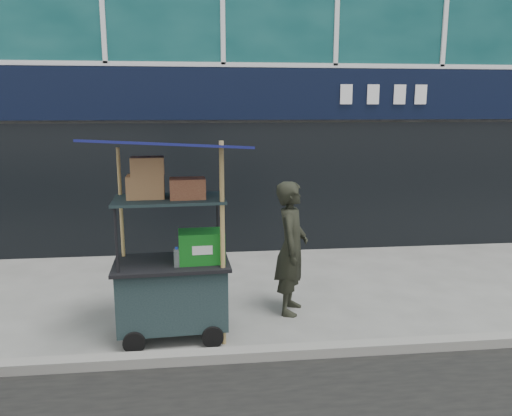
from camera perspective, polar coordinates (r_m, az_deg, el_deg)
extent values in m
plane|color=slate|center=(5.81, -1.34, -16.00)|extent=(80.00, 80.00, 0.00)
cube|color=gray|center=(5.60, -1.15, -16.39)|extent=(80.00, 0.18, 0.12)
cube|color=black|center=(9.01, -3.71, 12.87)|extent=(15.68, 0.06, 0.90)
cube|color=black|center=(9.16, -3.58, 2.18)|extent=(15.68, 0.04, 2.40)
cube|color=#19282A|center=(6.03, -9.50, -9.71)|extent=(1.28, 0.78, 0.72)
cylinder|color=black|center=(5.86, -13.77, -14.75)|extent=(0.25, 0.06, 0.25)
cylinder|color=black|center=(5.84, -4.97, -14.49)|extent=(0.25, 0.06, 0.25)
cube|color=black|center=(5.90, -9.63, -6.24)|extent=(1.36, 0.87, 0.04)
cylinder|color=black|center=(5.54, -15.67, -3.74)|extent=(0.03, 0.03, 0.78)
cylinder|color=black|center=(5.52, -3.84, -3.37)|extent=(0.03, 0.03, 0.78)
cylinder|color=black|center=(6.14, -15.05, -2.23)|extent=(0.03, 0.03, 0.78)
cylinder|color=black|center=(6.12, -4.40, -1.89)|extent=(0.03, 0.03, 0.78)
cube|color=#19282A|center=(5.72, -9.88, 0.99)|extent=(1.28, 0.78, 0.03)
cylinder|color=#A88A4C|center=(5.55, -3.83, -4.40)|extent=(0.05, 0.05, 2.33)
cylinder|color=#A88A4C|center=(6.17, -14.98, -3.63)|extent=(0.04, 0.04, 2.22)
cube|color=#0D104D|center=(5.64, -10.09, 7.19)|extent=(1.82, 1.32, 0.20)
cube|color=#106814|center=(5.80, -6.25, -4.38)|extent=(0.53, 0.39, 0.36)
cylinder|color=silver|center=(5.67, -9.04, -5.66)|extent=(0.07, 0.07, 0.21)
cylinder|color=#1731B1|center=(5.63, -9.08, -4.55)|extent=(0.03, 0.03, 0.02)
cube|color=olive|center=(5.75, -12.50, 2.41)|extent=(0.43, 0.33, 0.26)
cube|color=#976741|center=(5.65, -7.83, 2.25)|extent=(0.41, 0.31, 0.23)
cube|color=olive|center=(5.70, -12.30, 4.70)|extent=(0.37, 0.29, 0.21)
imported|color=black|center=(6.54, 4.08, -4.57)|extent=(0.59, 0.74, 1.75)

